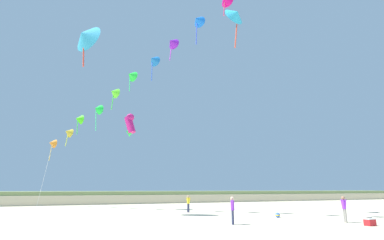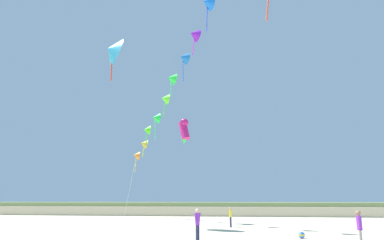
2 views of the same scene
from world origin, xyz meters
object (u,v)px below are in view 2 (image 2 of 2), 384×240
(beach_ball, at_px, (302,235))
(person_near_right, at_px, (198,223))
(person_mid_center, at_px, (231,216))
(large_kite_high_solo, at_px, (112,50))
(person_near_left, at_px, (360,227))
(large_kite_mid_trail, at_px, (184,130))

(beach_ball, bearing_deg, person_near_right, -154.05)
(person_mid_center, height_order, large_kite_high_solo, large_kite_high_solo)
(person_near_right, xyz_separation_m, person_mid_center, (1.25, 10.04, -0.07))
(person_near_left, height_order, large_kite_high_solo, large_kite_high_solo)
(person_mid_center, distance_m, large_kite_mid_trail, 10.75)
(person_near_left, bearing_deg, large_kite_high_solo, 145.34)
(beach_ball, bearing_deg, large_kite_mid_trail, 124.56)
(person_near_left, bearing_deg, large_kite_mid_trail, 121.40)
(large_kite_mid_trail, xyz_separation_m, large_kite_high_solo, (-5.51, -6.18, 6.21))
(person_near_left, xyz_separation_m, large_kite_mid_trail, (-10.55, 17.27, 7.99))
(person_mid_center, xyz_separation_m, large_kite_mid_trail, (-4.64, 5.40, 8.06))
(person_near_right, distance_m, large_kite_high_solo, 19.15)
(person_near_left, relative_size, person_near_right, 1.00)
(person_near_left, distance_m, large_kite_high_solo, 24.14)
(large_kite_high_solo, bearing_deg, large_kite_mid_trail, 48.28)
(large_kite_mid_trail, relative_size, beach_ball, 7.15)
(person_near_right, bearing_deg, large_kite_high_solo, 133.86)
(person_mid_center, distance_m, beach_ball, 8.53)
(large_kite_mid_trail, bearing_deg, person_near_left, -58.60)
(person_near_right, height_order, large_kite_mid_trail, large_kite_mid_trail)
(person_near_left, distance_m, beach_ball, 4.86)
(person_near_left, height_order, large_kite_mid_trail, large_kite_mid_trail)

